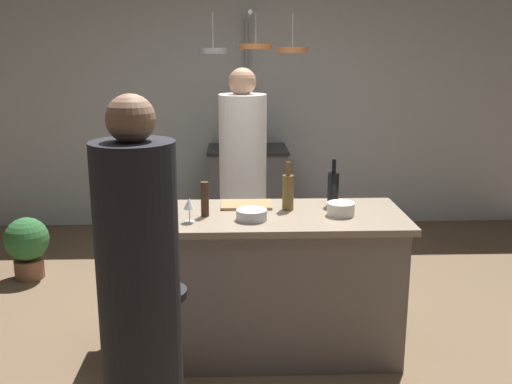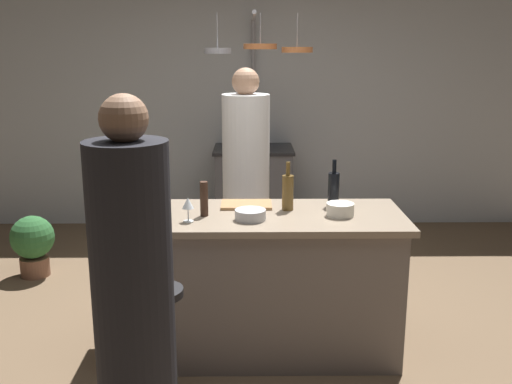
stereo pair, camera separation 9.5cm
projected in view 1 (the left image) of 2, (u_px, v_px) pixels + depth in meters
name	position (u px, v px, depth m)	size (l,w,h in m)	color
ground_plane	(257.00, 348.00, 3.80)	(9.00, 9.00, 0.00)	brown
back_wall	(246.00, 103.00, 6.25)	(6.40, 0.16, 2.60)	#B2B7BC
kitchen_island	(257.00, 283.00, 3.69)	(1.80, 0.72, 0.90)	slate
stove_range	(248.00, 190.00, 6.07)	(0.80, 0.64, 0.89)	#47474C
chef	(243.00, 188.00, 4.64)	(0.37, 0.37, 1.73)	white
bar_stool_left	(164.00, 344.00, 3.09)	(0.28, 0.28, 0.68)	#4C4C51
guest_left	(140.00, 303.00, 2.60)	(0.36, 0.36, 1.71)	black
overhead_pot_rack	(253.00, 71.00, 5.26)	(0.89, 1.36, 2.17)	gray
potted_plant	(27.00, 244.00, 4.89)	(0.36, 0.36, 0.52)	brown
cutting_board	(246.00, 205.00, 3.76)	(0.32, 0.22, 0.02)	#997047
pepper_mill	(205.00, 199.00, 3.51)	(0.05, 0.05, 0.21)	#382319
wine_bottle_red	(160.00, 195.00, 3.51)	(0.07, 0.07, 0.33)	#143319
wine_bottle_amber	(288.00, 191.00, 3.65)	(0.07, 0.07, 0.30)	brown
wine_bottle_dark	(333.00, 188.00, 3.75)	(0.07, 0.07, 0.30)	black
wine_glass_near_left_guest	(141.00, 194.00, 3.62)	(0.07, 0.07, 0.15)	silver
wine_glass_near_right_guest	(189.00, 205.00, 3.39)	(0.07, 0.07, 0.15)	silver
mixing_bowl_steel	(252.00, 215.00, 3.45)	(0.18, 0.18, 0.06)	#B7B7BC
mixing_bowl_ceramic	(341.00, 209.00, 3.54)	(0.17, 0.17, 0.08)	silver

